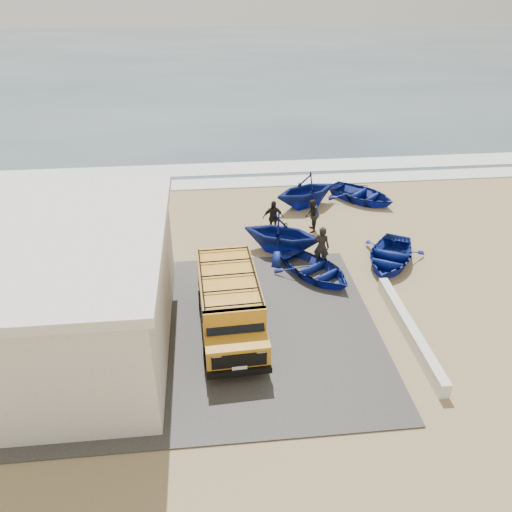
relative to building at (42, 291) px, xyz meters
name	(u,v)px	position (x,y,z in m)	size (l,w,h in m)	color
ground	(260,297)	(7.50, 2.00, -2.16)	(160.00, 160.00, 0.00)	tan
slab	(212,331)	(5.50, 0.00, -2.14)	(12.00, 10.00, 0.05)	#413E3B
ocean	(215,61)	(7.50, 58.00, -2.16)	(180.00, 88.00, 0.01)	#385166
surf_line	(238,183)	(7.50, 14.00, -2.13)	(180.00, 1.60, 0.06)	white
surf_wash	(236,168)	(7.50, 16.50, -2.14)	(180.00, 2.20, 0.04)	white
building	(42,291)	(0.00, 0.00, 0.00)	(8.40, 9.40, 4.30)	silver
parapet	(409,330)	(12.50, -1.00, -1.89)	(0.35, 6.00, 0.55)	silver
van	(230,303)	(6.19, 0.05, -0.96)	(2.31, 5.32, 2.24)	orange
boat_near_left	(315,269)	(9.98, 3.22, -1.79)	(2.58, 3.61, 0.75)	navy
boat_near_right	(390,256)	(13.47, 3.96, -1.77)	(2.74, 3.83, 0.79)	navy
boat_mid_left	(282,233)	(8.87, 5.51, -1.22)	(3.10, 3.60, 1.89)	navy
boat_far_left	(306,190)	(10.90, 10.31, -1.21)	(3.13, 3.63, 1.91)	navy
boat_far_right	(362,194)	(14.16, 10.69, -1.76)	(2.77, 3.88, 0.80)	navy
fisherman_front	(321,247)	(10.40, 4.12, -1.22)	(0.69, 0.45, 1.89)	black
fisherman_middle	(312,216)	(10.63, 7.37, -1.33)	(0.81, 0.63, 1.67)	black
fisherman_back	(273,218)	(8.71, 7.30, -1.29)	(1.03, 0.43, 1.76)	black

